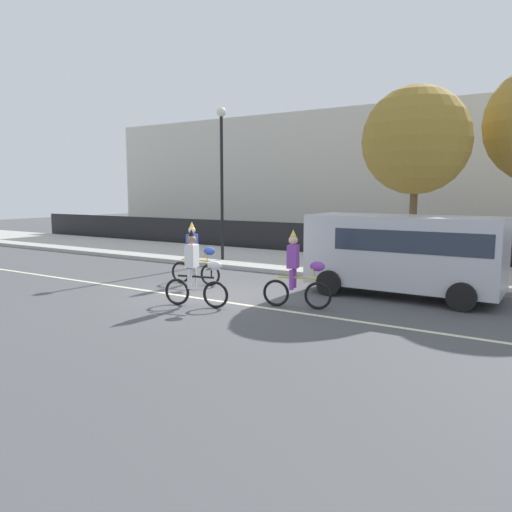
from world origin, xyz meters
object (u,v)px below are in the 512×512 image
(parade_cyclist_cobalt, at_px, (195,257))
(parade_cyclist_zebra, at_px, (196,273))
(parked_van_silver, at_px, (406,249))
(parade_cyclist_purple, at_px, (297,274))
(street_lamp_post, at_px, (222,161))

(parade_cyclist_cobalt, distance_m, parade_cyclist_zebra, 2.99)
(parade_cyclist_zebra, distance_m, parked_van_silver, 5.65)
(parade_cyclist_purple, bearing_deg, parade_cyclist_zebra, -150.53)
(parade_cyclist_cobalt, bearing_deg, street_lamp_post, 115.97)
(parade_cyclist_cobalt, height_order, parade_cyclist_purple, same)
(parade_cyclist_cobalt, bearing_deg, parked_van_silver, 15.94)
(parade_cyclist_zebra, relative_size, parade_cyclist_purple, 1.00)
(parade_cyclist_cobalt, xyz_separation_m, parked_van_silver, (5.89, 1.68, 0.44))
(parade_cyclist_zebra, xyz_separation_m, parked_van_silver, (3.99, 3.98, 0.44))
(parade_cyclist_cobalt, distance_m, parade_cyclist_purple, 4.20)
(parade_cyclist_cobalt, relative_size, street_lamp_post, 0.33)
(parked_van_silver, distance_m, street_lamp_post, 8.68)
(parade_cyclist_purple, height_order, street_lamp_post, street_lamp_post)
(parade_cyclist_zebra, height_order, parked_van_silver, parked_van_silver)
(parade_cyclist_purple, relative_size, street_lamp_post, 0.33)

